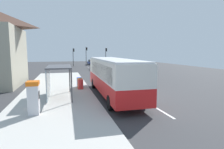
{
  "coord_description": "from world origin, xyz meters",
  "views": [
    {
      "loc": [
        -5.77,
        -15.93,
        3.79
      ],
      "look_at": [
        -1.0,
        2.11,
        1.5
      ],
      "focal_mm": 29.62,
      "sensor_mm": 36.0,
      "label": 1
    }
  ],
  "objects_px": {
    "sedan_near": "(97,64)",
    "recycling_bin_orange": "(80,83)",
    "recycling_bin_red": "(81,84)",
    "traffic_light_median": "(86,53)",
    "bus_shelter": "(55,73)",
    "traffic_light_near_side": "(106,54)",
    "traffic_light_far_side": "(73,54)",
    "sedan_far": "(91,62)",
    "recycling_bin_blue": "(79,82)",
    "white_van": "(102,63)",
    "ticket_machine": "(34,97)",
    "bus": "(113,75)"
  },
  "relations": [
    {
      "from": "white_van",
      "to": "ticket_machine",
      "type": "distance_m",
      "value": 29.26
    },
    {
      "from": "sedan_near",
      "to": "bus_shelter",
      "type": "xyz_separation_m",
      "value": [
        -8.71,
        -30.38,
        1.31
      ]
    },
    {
      "from": "bus",
      "to": "recycling_bin_blue",
      "type": "height_order",
      "value": "bus"
    },
    {
      "from": "bus_shelter",
      "to": "recycling_bin_red",
      "type": "bearing_deg",
      "value": 52.0
    },
    {
      "from": "ticket_machine",
      "to": "traffic_light_median",
      "type": "distance_m",
      "value": 40.05
    },
    {
      "from": "bus",
      "to": "traffic_light_near_side",
      "type": "xyz_separation_m",
      "value": [
        7.21,
        33.81,
        1.39
      ]
    },
    {
      "from": "traffic_light_near_side",
      "to": "bus_shelter",
      "type": "relative_size",
      "value": 1.21
    },
    {
      "from": "recycling_bin_red",
      "to": "sedan_far",
      "type": "bearing_deg",
      "value": 79.86
    },
    {
      "from": "ticket_machine",
      "to": "traffic_light_far_side",
      "type": "xyz_separation_m",
      "value": [
        4.4,
        38.4,
        2.0
      ]
    },
    {
      "from": "sedan_near",
      "to": "recycling_bin_orange",
      "type": "relative_size",
      "value": 4.7
    },
    {
      "from": "recycling_bin_red",
      "to": "recycling_bin_blue",
      "type": "distance_m",
      "value": 1.4
    },
    {
      "from": "traffic_light_near_side",
      "to": "traffic_light_far_side",
      "type": "bearing_deg",
      "value": 174.68
    },
    {
      "from": "bus",
      "to": "sedan_near",
      "type": "xyz_separation_m",
      "value": [
        4.01,
        30.43,
        -1.05
      ]
    },
    {
      "from": "sedan_near",
      "to": "recycling_bin_orange",
      "type": "height_order",
      "value": "sedan_near"
    },
    {
      "from": "white_van",
      "to": "bus_shelter",
      "type": "distance_m",
      "value": 25.29
    },
    {
      "from": "bus",
      "to": "traffic_light_median",
      "type": "xyz_separation_m",
      "value": [
        2.11,
        35.41,
        1.54
      ]
    },
    {
      "from": "sedan_far",
      "to": "recycling_bin_red",
      "type": "bearing_deg",
      "value": -100.14
    },
    {
      "from": "recycling_bin_red",
      "to": "ticket_machine",
      "type": "bearing_deg",
      "value": -116.31
    },
    {
      "from": "ticket_machine",
      "to": "recycling_bin_orange",
      "type": "xyz_separation_m",
      "value": [
        3.3,
        7.38,
        -0.52
      ]
    },
    {
      "from": "sedan_far",
      "to": "ticket_machine",
      "type": "distance_m",
      "value": 44.15
    },
    {
      "from": "sedan_far",
      "to": "recycling_bin_red",
      "type": "xyz_separation_m",
      "value": [
        -6.5,
        -36.37,
        -0.14
      ]
    },
    {
      "from": "traffic_light_far_side",
      "to": "sedan_near",
      "type": "bearing_deg",
      "value": -37.74
    },
    {
      "from": "bus",
      "to": "recycling_bin_orange",
      "type": "relative_size",
      "value": 11.63
    },
    {
      "from": "sedan_near",
      "to": "sedan_far",
      "type": "bearing_deg",
      "value": 89.97
    },
    {
      "from": "white_van",
      "to": "recycling_bin_red",
      "type": "relative_size",
      "value": 5.48
    },
    {
      "from": "traffic_light_near_side",
      "to": "traffic_light_median",
      "type": "bearing_deg",
      "value": 162.59
    },
    {
      "from": "recycling_bin_red",
      "to": "recycling_bin_orange",
      "type": "bearing_deg",
      "value": 90.0
    },
    {
      "from": "traffic_light_near_side",
      "to": "traffic_light_far_side",
      "type": "height_order",
      "value": "traffic_light_near_side"
    },
    {
      "from": "sedan_far",
      "to": "bus",
      "type": "bearing_deg",
      "value": -95.84
    },
    {
      "from": "bus",
      "to": "traffic_light_far_side",
      "type": "bearing_deg",
      "value": 92.29
    },
    {
      "from": "bus_shelter",
      "to": "recycling_bin_blue",
      "type": "bearing_deg",
      "value": 62.4
    },
    {
      "from": "recycling_bin_red",
      "to": "traffic_light_median",
      "type": "relative_size",
      "value": 0.19
    },
    {
      "from": "recycling_bin_blue",
      "to": "traffic_light_far_side",
      "type": "relative_size",
      "value": 0.2
    },
    {
      "from": "sedan_far",
      "to": "bus_shelter",
      "type": "height_order",
      "value": "bus_shelter"
    },
    {
      "from": "recycling_bin_orange",
      "to": "recycling_bin_red",
      "type": "bearing_deg",
      "value": -90.0
    },
    {
      "from": "white_van",
      "to": "traffic_light_median",
      "type": "distance_m",
      "value": 11.91
    },
    {
      "from": "traffic_light_far_side",
      "to": "traffic_light_near_side",
      "type": "bearing_deg",
      "value": -5.32
    },
    {
      "from": "white_van",
      "to": "sedan_near",
      "type": "distance_m",
      "value": 6.64
    },
    {
      "from": "sedan_far",
      "to": "traffic_light_far_side",
      "type": "height_order",
      "value": "traffic_light_far_side"
    },
    {
      "from": "recycling_bin_red",
      "to": "recycling_bin_blue",
      "type": "bearing_deg",
      "value": 90.0
    },
    {
      "from": "recycling_bin_blue",
      "to": "traffic_light_median",
      "type": "bearing_deg",
      "value": 81.59
    },
    {
      "from": "sedan_near",
      "to": "traffic_light_far_side",
      "type": "distance_m",
      "value": 7.23
    },
    {
      "from": "recycling_bin_red",
      "to": "traffic_light_median",
      "type": "xyz_separation_m",
      "value": [
        4.6,
        32.52,
        2.73
      ]
    },
    {
      "from": "sedan_far",
      "to": "traffic_light_median",
      "type": "height_order",
      "value": "traffic_light_median"
    },
    {
      "from": "sedan_far",
      "to": "traffic_light_far_side",
      "type": "xyz_separation_m",
      "value": [
        -5.4,
        -4.65,
        2.38
      ]
    },
    {
      "from": "white_van",
      "to": "recycling_bin_orange",
      "type": "bearing_deg",
      "value": -107.55
    },
    {
      "from": "traffic_light_median",
      "to": "sedan_far",
      "type": "bearing_deg",
      "value": 63.68
    },
    {
      "from": "traffic_light_near_side",
      "to": "traffic_light_median",
      "type": "xyz_separation_m",
      "value": [
        -5.1,
        1.6,
        0.16
      ]
    },
    {
      "from": "white_van",
      "to": "sedan_far",
      "type": "distance_m",
      "value": 15.45
    },
    {
      "from": "sedan_far",
      "to": "ticket_machine",
      "type": "height_order",
      "value": "ticket_machine"
    }
  ]
}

